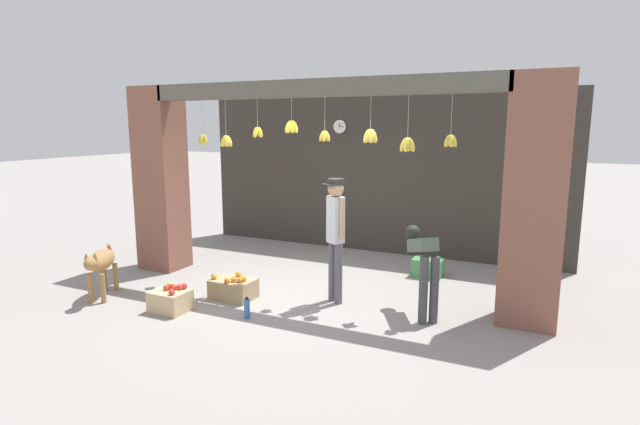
{
  "coord_description": "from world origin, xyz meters",
  "views": [
    {
      "loc": [
        3.09,
        -6.14,
        2.45
      ],
      "look_at": [
        0.0,
        0.43,
        1.16
      ],
      "focal_mm": 28.0,
      "sensor_mm": 36.0,
      "label": 1
    }
  ],
  "objects": [
    {
      "name": "ground_plane",
      "position": [
        0.0,
        0.0,
        0.0
      ],
      "size": [
        60.0,
        60.0,
        0.0
      ],
      "primitive_type": "plane",
      "color": "gray"
    },
    {
      "name": "shop_back_wall",
      "position": [
        0.0,
        2.93,
        1.53
      ],
      "size": [
        7.12,
        0.12,
        3.05
      ],
      "primitive_type": "cube",
      "color": "#38332D",
      "rests_on": "ground_plane"
    },
    {
      "name": "shop_pillar_left",
      "position": [
        -2.91,
        0.3,
        1.53
      ],
      "size": [
        0.7,
        0.6,
        3.05
      ],
      "primitive_type": "cube",
      "color": "brown",
      "rests_on": "ground_plane"
    },
    {
      "name": "shop_pillar_right",
      "position": [
        2.91,
        0.3,
        1.53
      ],
      "size": [
        0.7,
        0.6,
        3.05
      ],
      "primitive_type": "cube",
      "color": "brown",
      "rests_on": "ground_plane"
    },
    {
      "name": "storefront_awning",
      "position": [
        0.0,
        0.12,
        2.87
      ],
      "size": [
        5.22,
        0.29,
        0.96
      ],
      "color": "#5B564C"
    },
    {
      "name": "dog",
      "position": [
        -2.63,
        -1.29,
        0.51
      ],
      "size": [
        0.63,
        0.94,
        0.75
      ],
      "rotation": [
        0.0,
        0.0,
        -1.05
      ],
      "color": "#9E7042",
      "rests_on": "ground_plane"
    },
    {
      "name": "shopkeeper",
      "position": [
        0.45,
        -0.04,
        1.03
      ],
      "size": [
        0.32,
        0.32,
        1.73
      ],
      "rotation": [
        0.0,
        0.0,
        2.64
      ],
      "color": "#56565B",
      "rests_on": "ground_plane"
    },
    {
      "name": "worker_stooping",
      "position": [
        1.67,
        -0.04,
        0.74
      ],
      "size": [
        0.59,
        0.77,
        1.11
      ],
      "rotation": [
        0.0,
        0.0,
        0.57
      ],
      "color": "#424247",
      "rests_on": "ground_plane"
    },
    {
      "name": "fruit_crate_oranges",
      "position": [
        -0.92,
        -0.52,
        0.15
      ],
      "size": [
        0.6,
        0.43,
        0.35
      ],
      "color": "tan",
      "rests_on": "ground_plane"
    },
    {
      "name": "fruit_crate_apples",
      "position": [
        -1.38,
        -1.29,
        0.15
      ],
      "size": [
        0.47,
        0.39,
        0.36
      ],
      "color": "tan",
      "rests_on": "ground_plane"
    },
    {
      "name": "produce_box_green",
      "position": [
        1.34,
        1.69,
        0.15
      ],
      "size": [
        0.47,
        0.35,
        0.29
      ],
      "primitive_type": "cube",
      "color": "#42844C",
      "rests_on": "ground_plane"
    },
    {
      "name": "water_bottle",
      "position": [
        -0.33,
        -1.06,
        0.13
      ],
      "size": [
        0.07,
        0.07,
        0.28
      ],
      "color": "#2D60AD",
      "rests_on": "ground_plane"
    },
    {
      "name": "wall_clock",
      "position": [
        -0.72,
        2.85,
        2.4
      ],
      "size": [
        0.27,
        0.03,
        0.27
      ],
      "color": "black"
    }
  ]
}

